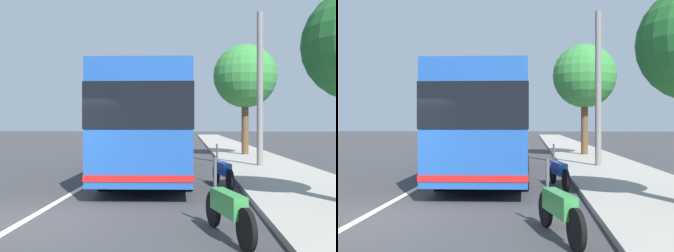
% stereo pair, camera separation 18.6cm
% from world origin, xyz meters
% --- Properties ---
extents(ground_plane, '(220.00, 220.00, 0.00)m').
position_xyz_m(ground_plane, '(0.00, 0.00, 0.00)').
color(ground_plane, '#38383A').
extents(sidewalk_curb, '(110.00, 3.60, 0.14)m').
position_xyz_m(sidewalk_curb, '(10.00, -6.44, 0.07)').
color(sidewalk_curb, '#9E998E').
rests_on(sidewalk_curb, ground).
extents(lane_divider_line, '(110.00, 0.16, 0.01)m').
position_xyz_m(lane_divider_line, '(10.00, 0.00, 0.00)').
color(lane_divider_line, silver).
rests_on(lane_divider_line, ground).
extents(coach_bus, '(11.35, 2.89, 3.47)m').
position_xyz_m(coach_bus, '(7.31, -1.86, 1.96)').
color(coach_bus, '#1E4C9E').
rests_on(coach_bus, ground).
extents(motorcycle_far_end, '(2.10, 0.64, 1.27)m').
position_xyz_m(motorcycle_far_end, '(-0.99, -3.82, 0.48)').
color(motorcycle_far_end, black).
rests_on(motorcycle_far_end, ground).
extents(motorcycle_nearest_curb, '(2.16, 0.47, 1.26)m').
position_xyz_m(motorcycle_nearest_curb, '(4.46, -4.18, 0.47)').
color(motorcycle_nearest_curb, black).
rests_on(motorcycle_nearest_curb, ground).
extents(car_oncoming, '(4.64, 2.07, 1.40)m').
position_xyz_m(car_oncoming, '(39.68, 2.31, 0.67)').
color(car_oncoming, red).
rests_on(car_oncoming, ground).
extents(car_ahead_same_lane, '(4.12, 1.99, 1.44)m').
position_xyz_m(car_ahead_same_lane, '(25.73, 1.53, 0.69)').
color(car_ahead_same_lane, navy).
rests_on(car_ahead_same_lane, ground).
extents(car_behind_bus, '(3.99, 1.93, 1.53)m').
position_xyz_m(car_behind_bus, '(46.37, -1.73, 0.73)').
color(car_behind_bus, gold).
rests_on(car_behind_bus, ground).
extents(car_far_distant, '(4.26, 2.01, 1.50)m').
position_xyz_m(car_far_distant, '(32.83, 2.38, 0.71)').
color(car_far_distant, gray).
rests_on(car_far_distant, ground).
extents(roadside_tree_mid_block, '(3.72, 3.72, 6.61)m').
position_xyz_m(roadside_tree_mid_block, '(16.25, -6.46, 4.72)').
color(roadside_tree_mid_block, brown).
rests_on(roadside_tree_mid_block, ground).
extents(utility_pole, '(0.26, 0.26, 6.69)m').
position_xyz_m(utility_pole, '(9.68, -6.19, 3.34)').
color(utility_pole, slate).
rests_on(utility_pole, ground).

